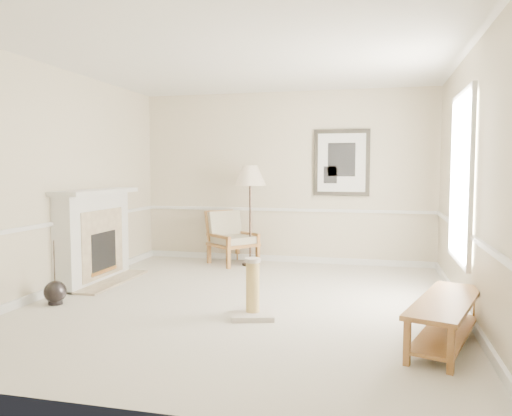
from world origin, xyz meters
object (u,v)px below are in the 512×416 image
at_px(floor_vase, 55,293).
at_px(armchair, 230,235).
at_px(floor_lamp, 250,178).
at_px(bench, 446,314).
at_px(scratching_post, 253,298).

bearing_deg(floor_vase, armchair, 66.95).
relative_size(floor_vase, armchair, 0.78).
height_order(floor_lamp, bench, floor_lamp).
distance_m(armchair, scratching_post, 3.13).
xyz_separation_m(floor_vase, bench, (4.30, -0.36, 0.14)).
bearing_deg(scratching_post, armchair, 111.13).
distance_m(floor_lamp, scratching_post, 3.16).
xyz_separation_m(floor_vase, floor_lamp, (1.65, 2.87, 1.30)).
bearing_deg(armchair, scratching_post, -119.35).
relative_size(bench, scratching_post, 2.40).
bearing_deg(armchair, bench, -98.13).
bearing_deg(scratching_post, floor_lamp, 104.78).
relative_size(armchair, scratching_post, 1.52).
bearing_deg(bench, armchair, 132.34).
height_order(armchair, scratching_post, armchair).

